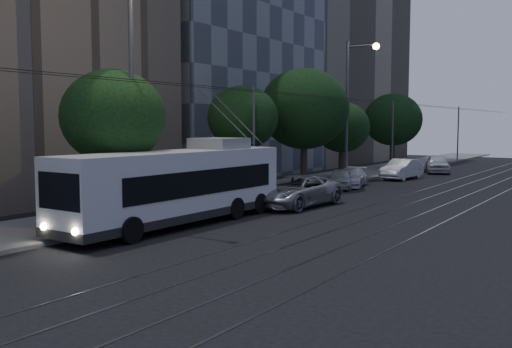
{
  "coord_description": "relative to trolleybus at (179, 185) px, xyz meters",
  "views": [
    {
      "loc": [
        11.33,
        -14.47,
        4.08
      ],
      "look_at": [
        -0.55,
        3.15,
        2.22
      ],
      "focal_mm": 40.0,
      "sensor_mm": 36.0,
      "label": 1
    }
  ],
  "objects": [
    {
      "name": "ground",
      "position": [
        4.1,
        -2.85,
        -1.6
      ],
      "size": [
        120.0,
        120.0,
        0.0
      ],
      "primitive_type": "plane",
      "color": "black",
      "rests_on": "ground"
    },
    {
      "name": "sidewalk",
      "position": [
        -3.4,
        17.15,
        -1.53
      ],
      "size": [
        5.0,
        90.0,
        0.15
      ],
      "primitive_type": "cube",
      "color": "slate",
      "rests_on": "ground"
    },
    {
      "name": "tram_rails",
      "position": [
        6.6,
        17.15,
        -1.59
      ],
      "size": [
        4.52,
        90.0,
        0.02
      ],
      "color": "gray",
      "rests_on": "ground"
    },
    {
      "name": "overhead_wires",
      "position": [
        -0.87,
        17.15,
        1.87
      ],
      "size": [
        2.23,
        90.0,
        6.0
      ],
      "color": "black",
      "rests_on": "ground"
    },
    {
      "name": "building_glass_mid",
      "position": [
        -14.9,
        19.15,
        11.82
      ],
      "size": [
        14.4,
        18.4,
        26.8
      ],
      "color": "#3E444F",
      "rests_on": "ground"
    },
    {
      "name": "building_tan_far",
      "position": [
        -14.9,
        39.15,
        15.82
      ],
      "size": [
        14.4,
        22.4,
        34.8
      ],
      "color": "gray",
      "rests_on": "ground"
    },
    {
      "name": "trolleybus",
      "position": [
        0.0,
        0.0,
        0.0
      ],
      "size": [
        2.57,
        11.7,
        5.63
      ],
      "rotation": [
        0.0,
        0.0,
        -0.01
      ],
      "color": "#BABABD",
      "rests_on": "ground"
    },
    {
      "name": "pickup_silver",
      "position": [
        1.4,
        7.06,
        -0.83
      ],
      "size": [
        2.9,
        5.7,
        1.54
      ],
      "primitive_type": "imported",
      "rotation": [
        0.0,
        0.0,
        -0.06
      ],
      "color": "#999BA0",
      "rests_on": "ground"
    },
    {
      "name": "car_white_a",
      "position": [
        -0.2,
        15.53,
        -0.96
      ],
      "size": [
        2.68,
        4.08,
        1.29
      ],
      "primitive_type": "imported",
      "rotation": [
        0.0,
        0.0,
        0.33
      ],
      "color": "#B5B4B9",
      "rests_on": "ground"
    },
    {
      "name": "car_white_b",
      "position": [
        -0.14,
        16.94,
        -0.99
      ],
      "size": [
        2.74,
        4.53,
        1.23
      ],
      "primitive_type": "imported",
      "rotation": [
        0.0,
        0.0,
        0.26
      ],
      "color": "silver",
      "rests_on": "ground"
    },
    {
      "name": "car_white_c",
      "position": [
        0.86,
        23.7,
        -0.85
      ],
      "size": [
        1.93,
        4.65,
        1.5
      ],
      "primitive_type": "imported",
      "rotation": [
        0.0,
        0.0,
        -0.08
      ],
      "color": "silver",
      "rests_on": "ground"
    },
    {
      "name": "car_white_d",
      "position": [
        1.4,
        30.82,
        -0.82
      ],
      "size": [
        3.28,
        4.97,
        1.57
      ],
      "primitive_type": "imported",
      "rotation": [
        0.0,
        0.0,
        0.34
      ],
      "color": "silver",
      "rests_on": "ground"
    },
    {
      "name": "tree_1",
      "position": [
        -2.4,
        -1.27,
        2.77
      ],
      "size": [
        4.26,
        4.26,
        6.31
      ],
      "color": "black",
      "rests_on": "ground"
    },
    {
      "name": "tree_2",
      "position": [
        -2.9,
        8.57,
        2.81
      ],
      "size": [
        3.94,
        3.94,
        6.21
      ],
      "color": "black",
      "rests_on": "ground"
    },
    {
      "name": "tree_3",
      "position": [
        -2.4,
        14.65,
        3.44
      ],
      "size": [
        5.72,
        5.72,
        7.63
      ],
      "color": "black",
      "rests_on": "ground"
    },
    {
      "name": "tree_4",
      "position": [
        -2.89,
        21.25,
        2.24
      ],
      "size": [
        4.14,
        4.14,
        5.72
      ],
      "color": "black",
      "rests_on": "ground"
    },
    {
      "name": "tree_5",
      "position": [
        -2.9,
        31.69,
        2.88
      ],
      "size": [
        5.14,
        5.14,
        6.81
      ],
      "color": "black",
      "rests_on": "ground"
    },
    {
      "name": "streetlamp_near",
      "position": [
        -0.67,
        -1.45,
        5.23
      ],
      "size": [
        2.73,
        0.44,
        11.49
      ],
      "color": "#515254",
      "rests_on": "ground"
    },
    {
      "name": "streetlamp_far",
      "position": [
        -0.69,
        18.2,
        4.21
      ],
      "size": [
        2.34,
        0.44,
        9.61
      ],
      "color": "#515254",
      "rests_on": "ground"
    }
  ]
}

